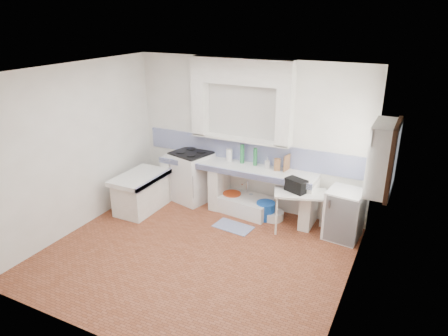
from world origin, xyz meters
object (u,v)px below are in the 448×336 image
at_px(sink, 242,204).
at_px(side_table, 299,212).
at_px(stove, 192,177).

height_order(sink, side_table, side_table).
relative_size(sink, side_table, 1.29).
bearing_deg(side_table, sink, 149.23).
bearing_deg(sink, side_table, -5.74).
xyz_separation_m(stove, sink, (1.11, -0.02, -0.35)).
bearing_deg(sink, stove, -174.42).
bearing_deg(stove, sink, 13.49).
bearing_deg(stove, side_table, 7.61).
relative_size(stove, sink, 0.86).
distance_m(stove, sink, 1.16).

